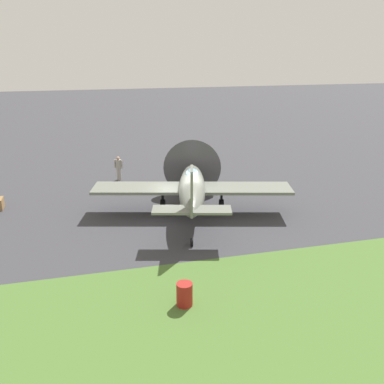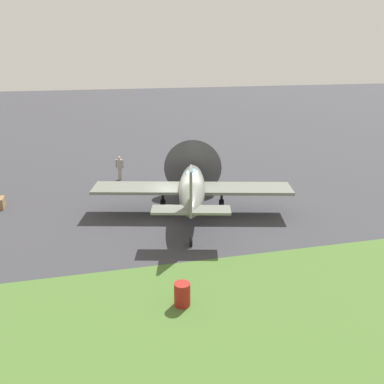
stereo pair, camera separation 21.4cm
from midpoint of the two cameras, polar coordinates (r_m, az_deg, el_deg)
The scene contains 5 objects.
ground_plane at distance 23.52m, azimuth -1.52°, elevation -3.30°, with size 160.00×160.00×0.00m, color #38383D.
grass_verge at distance 14.54m, azimuth 8.47°, elevation -19.17°, with size 120.00×11.00×0.01m, color #476B2D.
airplane_lead at distance 23.06m, azimuth -0.26°, elevation 0.69°, with size 11.30×9.05×4.01m.
ground_crew_chief at distance 30.14m, azimuth -10.26°, elevation 3.31°, with size 0.57×0.38×1.73m.
fuel_drum at distance 15.63m, azimuth -1.44°, elevation -13.89°, with size 0.60×0.60×0.90m, color maroon.
Camera 1 is at (-4.83, -21.20, 8.96)m, focal length 38.76 mm.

